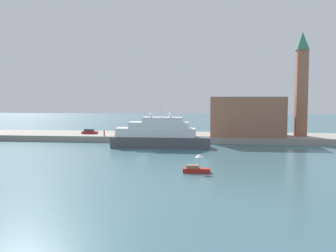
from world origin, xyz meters
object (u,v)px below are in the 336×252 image
Objects in this scene: large_yacht at (159,135)px; harbor_building at (246,116)px; parked_car at (90,132)px; small_motorboat at (196,168)px; mooring_bollard at (175,136)px; bell_tower at (302,80)px; person_figure at (104,133)px.

large_yacht is 1.23× the size of harbor_building.
large_yacht reaches higher than parked_car.
large_yacht reaches higher than small_motorboat.
harbor_building reaches higher than small_motorboat.
mooring_bollard is at bearing -162.46° from harbor_building.
mooring_bollard is at bearing -13.61° from parked_car.
bell_tower is 16.89× the size of person_figure.
small_motorboat reaches higher than parked_car.
person_figure is (-39.13, -5.20, -4.64)m from harbor_building.
small_motorboat is 49.76m from person_figure.
small_motorboat is 56.38m from bell_tower.
harbor_building is 17.78m from bell_tower.
bell_tower is (14.70, 0.45, 10.00)m from harbor_building.
large_yacht reaches higher than person_figure.
mooring_bollard is (25.67, -6.21, -0.18)m from parked_car.
small_motorboat is (10.56, -30.87, -2.19)m from large_yacht.
bell_tower is at bearing 0.34° from parked_car.
harbor_building is 24.45× the size of mooring_bollard.
small_motorboat is at bearing -119.22° from bell_tower.
large_yacht is at bearing -34.85° from parked_car.
person_figure is at bearing 123.52° from small_motorboat.
parked_car is 2.70× the size of person_figure.
small_motorboat is at bearing -54.48° from parked_car.
large_yacht is at bearing -32.07° from person_figure.
small_motorboat is at bearing -79.23° from mooring_bollard.
parked_car is at bearing 166.39° from mooring_bollard.
parked_car is 26.41m from mooring_bollard.
large_yacht is at bearing -106.43° from mooring_bollard.
small_motorboat reaches higher than mooring_bollard.
harbor_building is 11.79× the size of person_figure.
parked_car reaches higher than mooring_bollard.
harbor_building is (11.66, 46.67, 6.23)m from small_motorboat.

